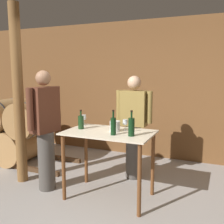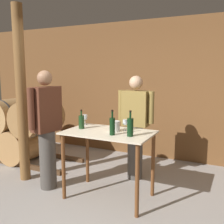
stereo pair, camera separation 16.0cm
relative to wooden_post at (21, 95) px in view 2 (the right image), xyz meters
The scene contains 13 objects.
ground_plane 2.08m from the wooden_post, 20.96° to the right, with size 14.00×14.00×0.00m, color #9E9993.
back_wall 2.49m from the wooden_post, 53.63° to the left, with size 8.40×0.05×2.70m.
barrel_rack 1.33m from the wooden_post, 140.22° to the left, with size 2.87×0.86×1.20m.
tasting_table 1.60m from the wooden_post, ahead, with size 1.17×0.73×0.92m.
wooden_post is the anchor object (origin of this frame).
wine_bottle_far_left 1.11m from the wooden_post, ahead, with size 0.08×0.08×0.27m.
wine_bottle_left 1.64m from the wooden_post, ahead, with size 0.07×0.07×0.32m.
wine_bottle_center 1.86m from the wooden_post, ahead, with size 0.08×0.08×0.32m.
wine_glass_near_left 1.06m from the wooden_post, 14.88° to the left, with size 0.07×0.07×0.16m.
wine_glass_near_center 1.69m from the wooden_post, ahead, with size 0.07×0.07×0.15m.
ice_bucket 1.59m from the wooden_post, ahead, with size 0.14×0.14×0.14m.
person_host 1.83m from the wooden_post, 27.32° to the left, with size 0.59×0.24×1.65m.
person_visitor_with_scarf 0.70m from the wooden_post, ahead, with size 0.29×0.58×1.73m.
Camera 2 is at (1.54, -2.42, 1.71)m, focal length 42.00 mm.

